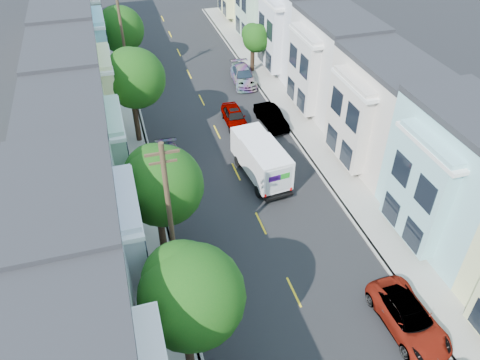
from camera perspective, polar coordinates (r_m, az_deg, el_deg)
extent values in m
plane|color=black|center=(27.77, 6.57, -13.43)|extent=(160.00, 160.00, 0.00)
cube|color=black|center=(38.27, -1.72, 3.59)|extent=(12.00, 70.00, 0.02)
cube|color=gray|center=(37.47, -10.70, 2.14)|extent=(0.30, 70.00, 0.15)
cube|color=gray|center=(39.92, 6.72, 5.03)|extent=(0.30, 70.00, 0.15)
cube|color=gray|center=(37.43, -12.66, 1.79)|extent=(2.60, 70.00, 0.15)
cube|color=gray|center=(40.39, 8.44, 5.29)|extent=(2.60, 70.00, 0.15)
cube|color=gold|center=(38.28, -1.72, 3.58)|extent=(0.12, 70.00, 0.01)
cube|color=beige|center=(37.61, -18.35, 0.69)|extent=(5.00, 70.00, 8.50)
cube|color=beige|center=(42.00, 13.21, 5.91)|extent=(5.00, 70.00, 8.50)
cylinder|color=black|center=(23.57, -6.31, -19.34)|extent=(0.44, 0.44, 3.66)
sphere|color=#23470F|center=(20.77, -6.15, -13.96)|extent=(4.70, 4.70, 4.70)
cylinder|color=black|center=(28.89, -9.52, -6.09)|extent=(0.44, 0.44, 3.50)
sphere|color=#23470F|center=(26.69, -9.62, -0.72)|extent=(4.70, 4.70, 4.70)
cylinder|color=black|center=(39.34, -12.52, 7.12)|extent=(0.44, 0.44, 4.02)
sphere|color=#23470F|center=(37.67, -12.82, 11.97)|extent=(4.70, 4.70, 4.70)
cylinder|color=black|center=(52.48, -14.23, 14.17)|extent=(0.44, 0.44, 2.82)
sphere|color=#23470F|center=(51.40, -14.43, 17.33)|extent=(4.70, 4.70, 4.70)
cylinder|color=black|center=(50.86, 1.52, 14.41)|extent=(0.44, 0.44, 2.63)
sphere|color=#23470F|center=(50.06, 1.90, 16.88)|extent=(2.88, 2.88, 2.88)
cylinder|color=#42301E|center=(24.25, -8.38, -5.73)|extent=(0.26, 0.26, 10.00)
cube|color=#42301E|center=(21.37, -9.49, 3.25)|extent=(1.60, 0.12, 0.12)
cylinder|color=#42301E|center=(46.70, -14.01, 16.03)|extent=(0.26, 0.26, 10.00)
cube|color=white|center=(33.69, 3.07, 1.99)|extent=(2.37, 4.24, 2.32)
cube|color=white|center=(36.16, 1.47, 4.64)|extent=(2.37, 1.97, 2.13)
cube|color=black|center=(35.12, 2.53, 1.12)|extent=(2.18, 6.09, 0.24)
cube|color=#2D0A51|center=(31.84, 3.73, 0.14)|extent=(0.89, 0.04, 0.43)
cube|color=#198C1E|center=(32.07, 5.06, 0.39)|extent=(0.69, 0.04, 0.43)
cylinder|color=black|center=(33.39, 1.91, -1.38)|extent=(0.28, 0.89, 0.89)
cylinder|color=black|center=(33.99, 5.32, -0.73)|extent=(0.28, 0.89, 0.89)
cylinder|color=black|center=(36.40, -0.02, 2.42)|extent=(0.28, 0.89, 0.89)
cylinder|color=black|center=(36.95, 3.15, 2.96)|extent=(0.28, 0.89, 0.89)
imported|color=black|center=(41.49, -0.68, 7.75)|extent=(1.86, 4.57, 1.47)
imported|color=#A4B0BE|center=(27.19, -4.46, -12.19)|extent=(1.99, 4.80, 1.54)
imported|color=#550905|center=(35.99, -8.70, 2.01)|extent=(2.45, 4.98, 1.45)
imported|color=silver|center=(27.12, 19.85, -15.55)|extent=(2.60, 5.36, 1.47)
imported|color=black|center=(41.46, 3.82, 7.65)|extent=(1.97, 4.57, 1.48)
imported|color=black|center=(48.65, 0.38, 12.57)|extent=(2.65, 5.28, 1.53)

